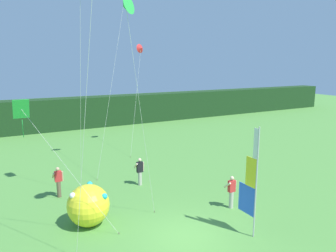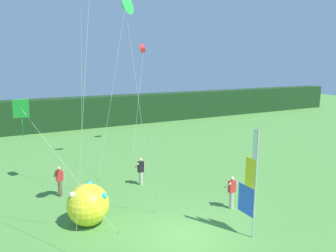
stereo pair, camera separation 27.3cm
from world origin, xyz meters
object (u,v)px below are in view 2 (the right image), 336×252
person_far_left (60,180)px  kite_green_delta_1 (125,7)px  kite_green_diamond_0 (26,116)px  banner_flag (250,184)px  inflatable_balloon (88,205)px  kite_red_delta_5 (144,49)px  person_near_banner (141,171)px  person_mid_field (232,192)px

person_far_left → kite_green_delta_1: size_ratio=0.17×
kite_green_diamond_0 → kite_green_delta_1: (3.79, -1.05, 4.16)m
banner_flag → kite_green_diamond_0: size_ratio=0.81×
inflatable_balloon → kite_green_diamond_0: (-2.23, -0.13, 4.21)m
person_far_left → kite_green_diamond_0: (-1.61, -3.97, 4.26)m
banner_flag → kite_green_delta_1: bearing=146.3°
kite_green_diamond_0 → kite_red_delta_5: (10.18, 12.05, 3.18)m
person_near_banner → inflatable_balloon: size_ratio=0.88×
banner_flag → person_near_banner: (-1.85, 7.33, -1.38)m
inflatable_balloon → kite_green_delta_1: size_ratio=0.19×
kite_green_delta_1 → person_near_banner: bearing=62.0°
person_mid_field → kite_green_delta_1: bearing=174.3°
banner_flag → inflatable_balloon: size_ratio=2.51×
kite_green_diamond_0 → person_far_left: bearing=67.9°
kite_red_delta_5 → inflatable_balloon: bearing=-123.7°
banner_flag → kite_green_diamond_0: (-8.03, 3.88, 2.90)m
banner_flag → person_mid_field: size_ratio=2.83×
banner_flag → person_near_banner: bearing=104.1°
person_near_banner → person_far_left: 4.60m
inflatable_balloon → kite_red_delta_5: bearing=56.3°
person_mid_field → kite_red_delta_5: kite_red_delta_5 is taller
person_mid_field → kite_green_delta_1: (-5.18, 0.52, 8.42)m
person_near_banner → person_far_left: size_ratio=0.98×
person_far_left → kite_green_diamond_0: kite_green_diamond_0 is taller
banner_flag → kite_red_delta_5: size_ratio=0.54×
person_near_banner → inflatable_balloon: bearing=-140.0°
inflatable_balloon → person_mid_field: bearing=-14.2°
person_mid_field → inflatable_balloon: size_ratio=0.89×
person_near_banner → person_mid_field: 5.74m
person_far_left → kite_green_diamond_0: bearing=-112.1°
inflatable_balloon → kite_green_diamond_0: bearing=-176.7°
person_far_left → kite_red_delta_5: 13.93m
banner_flag → kite_green_diamond_0: bearing=154.2°
banner_flag → person_mid_field: (0.94, 2.31, -1.37)m
person_near_banner → kite_green_delta_1: size_ratio=0.17×
banner_flag → person_far_left: 10.23m
person_far_left → inflatable_balloon: bearing=-80.8°
person_far_left → inflatable_balloon: size_ratio=0.90×
person_near_banner → person_far_left: (-4.57, 0.52, 0.02)m
person_mid_field → banner_flag: bearing=-112.2°
kite_green_delta_1 → kite_red_delta_5: kite_green_delta_1 is taller
person_near_banner → person_far_left: bearing=173.5°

